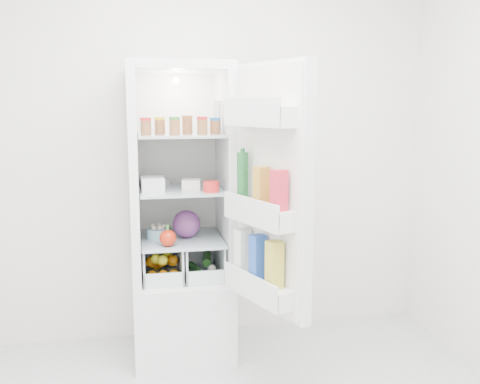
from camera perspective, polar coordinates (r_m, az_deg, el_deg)
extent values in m
cube|color=silver|center=(3.56, -3.59, 5.16)|extent=(3.00, 0.02, 2.60)
cube|color=silver|center=(3.50, -6.13, -12.70)|extent=(0.60, 0.60, 0.50)
cube|color=silver|center=(3.25, -6.61, 13.10)|extent=(0.60, 0.60, 0.05)
cube|color=silver|center=(3.54, -6.75, 2.25)|extent=(0.60, 0.05, 1.25)
cube|color=silver|center=(3.26, -11.23, 1.51)|extent=(0.05, 0.60, 1.25)
cube|color=silver|center=(3.30, -1.63, 1.79)|extent=(0.05, 0.60, 1.25)
cube|color=white|center=(3.51, -6.71, 2.19)|extent=(0.50, 0.01, 1.25)
sphere|color=white|center=(3.45, -6.86, 11.79)|extent=(0.05, 0.05, 0.05)
cube|color=#A0B1BB|center=(3.32, -6.24, -5.00)|extent=(0.49, 0.53, 0.01)
cube|color=#A0B1BB|center=(3.25, -6.34, 0.29)|extent=(0.49, 0.53, 0.02)
cube|color=#A0B1BB|center=(3.22, -6.45, 6.10)|extent=(0.49, 0.53, 0.02)
cylinder|color=#B21919|center=(3.07, -10.01, 6.79)|extent=(0.06, 0.06, 0.08)
cylinder|color=gold|center=(3.13, -8.55, 6.87)|extent=(0.06, 0.06, 0.08)
cylinder|color=#267226|center=(3.05, -6.98, 6.85)|extent=(0.06, 0.06, 0.08)
cylinder|color=brown|center=(3.16, -5.64, 6.95)|extent=(0.06, 0.06, 0.08)
cylinder|color=#B21919|center=(3.09, -4.04, 6.93)|extent=(0.06, 0.06, 0.08)
cylinder|color=#194C8C|center=(3.15, -2.69, 6.99)|extent=(0.06, 0.06, 0.08)
cylinder|color=white|center=(3.20, -2.56, 7.99)|extent=(0.07, 0.07, 0.19)
cube|color=silver|center=(3.15, -9.31, 0.82)|extent=(0.14, 0.14, 0.08)
cube|color=silver|center=(3.18, -5.20, 0.80)|extent=(0.12, 0.12, 0.06)
cylinder|color=red|center=(3.09, -3.09, 0.58)|extent=(0.11, 0.11, 0.06)
cube|color=silver|center=(3.35, -9.23, 0.99)|extent=(0.21, 0.18, 0.04)
sphere|color=#5A2162|center=(3.30, -5.73, -3.42)|extent=(0.17, 0.17, 0.17)
sphere|color=red|center=(3.12, -7.70, -4.89)|extent=(0.10, 0.10, 0.10)
cylinder|color=#91C5D9|center=(3.30, -8.74, -4.42)|extent=(0.14, 0.14, 0.06)
sphere|color=orange|center=(3.25, -9.35, -8.89)|extent=(0.07, 0.07, 0.07)
sphere|color=orange|center=(3.25, -8.19, -8.85)|extent=(0.07, 0.07, 0.07)
sphere|color=orange|center=(3.25, -7.03, -8.81)|extent=(0.07, 0.07, 0.07)
sphere|color=orange|center=(3.35, -9.43, -7.36)|extent=(0.07, 0.07, 0.07)
sphere|color=orange|center=(3.35, -8.31, -7.32)|extent=(0.07, 0.07, 0.07)
sphere|color=orange|center=(3.35, -7.19, -7.28)|extent=(0.07, 0.07, 0.07)
sphere|color=orange|center=(3.48, -8.88, -7.64)|extent=(0.07, 0.07, 0.07)
sphere|color=yellow|center=(3.28, -8.98, -7.05)|extent=(0.06, 0.06, 0.06)
sphere|color=yellow|center=(3.39, -7.85, -6.49)|extent=(0.06, 0.06, 0.06)
sphere|color=yellow|center=(3.24, -8.24, -7.23)|extent=(0.06, 0.06, 0.06)
cylinder|color=#1C4B19|center=(3.38, -4.77, -8.23)|extent=(0.09, 0.21, 0.05)
cylinder|color=#1C4B19|center=(3.42, -3.53, -7.12)|extent=(0.08, 0.21, 0.05)
sphere|color=white|center=(3.27, -3.84, -8.83)|extent=(0.05, 0.05, 0.05)
sphere|color=white|center=(3.29, -3.02, -8.18)|extent=(0.05, 0.05, 0.05)
cube|color=silver|center=(2.78, 3.50, 0.33)|extent=(0.27, 0.58, 1.30)
cube|color=white|center=(2.76, 2.91, 0.27)|extent=(0.21, 0.53, 1.26)
cube|color=white|center=(2.70, 2.09, 8.07)|extent=(0.28, 0.51, 0.10)
cube|color=white|center=(2.76, 2.03, -2.38)|extent=(0.28, 0.51, 0.10)
cube|color=white|center=(2.86, 1.98, -10.24)|extent=(0.28, 0.51, 0.10)
sphere|color=#8F5B40|center=(2.60, 3.49, 9.33)|extent=(0.05, 0.05, 0.05)
sphere|color=#8F5B40|center=(2.66, 2.49, 9.34)|extent=(0.05, 0.05, 0.05)
sphere|color=#8F5B40|center=(2.73, 1.53, 9.35)|extent=(0.05, 0.05, 0.05)
sphere|color=#8F5B40|center=(2.80, 0.62, 9.35)|extent=(0.05, 0.05, 0.05)
sphere|color=#8F5B40|center=(2.86, -0.25, 9.35)|extent=(0.05, 0.05, 0.05)
cylinder|color=#185426|center=(2.85, 0.28, 1.68)|extent=(0.06, 0.06, 0.26)
cube|color=gold|center=(2.70, 2.31, 0.61)|extent=(0.08, 0.08, 0.20)
cube|color=red|center=(2.58, 4.17, 0.17)|extent=(0.08, 0.08, 0.20)
cube|color=white|center=(2.93, 0.28, -6.29)|extent=(0.09, 0.09, 0.24)
cube|color=blue|center=(2.81, 1.91, -6.99)|extent=(0.09, 0.09, 0.24)
cube|color=gold|center=(2.69, 3.69, -7.75)|extent=(0.09, 0.09, 0.24)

